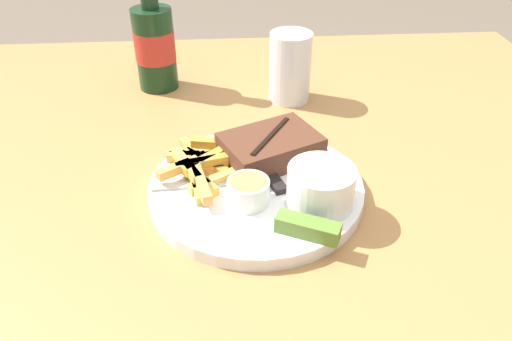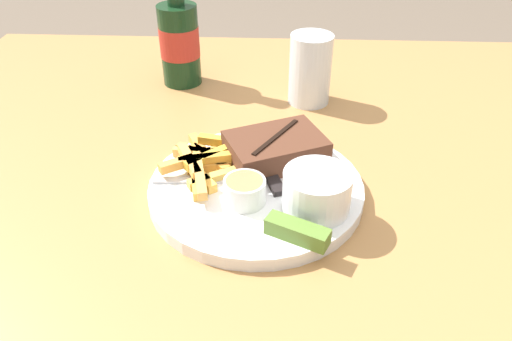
{
  "view_description": "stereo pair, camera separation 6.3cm",
  "coord_description": "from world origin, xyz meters",
  "px_view_note": "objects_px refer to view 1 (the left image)",
  "views": [
    {
      "loc": [
        -0.04,
        -0.51,
        1.14
      ],
      "look_at": [
        0.0,
        0.0,
        0.78
      ],
      "focal_mm": 35.0,
      "sensor_mm": 36.0,
      "label": 1
    },
    {
      "loc": [
        0.02,
        -0.51,
        1.14
      ],
      "look_at": [
        0.0,
        0.0,
        0.78
      ],
      "focal_mm": 35.0,
      "sensor_mm": 36.0,
      "label": 2
    }
  ],
  "objects_px": {
    "knife_utensil": "(262,167)",
    "beer_bottle": "(155,44)",
    "dinner_plate": "(256,189)",
    "fork_utensil": "(200,186)",
    "steak_portion": "(270,147)",
    "dipping_sauce_cup": "(248,191)",
    "drinking_glass": "(290,67)",
    "pickle_spear": "(308,228)",
    "coleslaw_cup": "(321,184)"
  },
  "relations": [
    {
      "from": "dipping_sauce_cup",
      "to": "drinking_glass",
      "type": "relative_size",
      "value": 0.44
    },
    {
      "from": "dinner_plate",
      "to": "fork_utensil",
      "type": "height_order",
      "value": "fork_utensil"
    },
    {
      "from": "pickle_spear",
      "to": "knife_utensil",
      "type": "bearing_deg",
      "value": 106.57
    },
    {
      "from": "steak_portion",
      "to": "knife_utensil",
      "type": "height_order",
      "value": "steak_portion"
    },
    {
      "from": "dipping_sauce_cup",
      "to": "knife_utensil",
      "type": "height_order",
      "value": "dipping_sauce_cup"
    },
    {
      "from": "coleslaw_cup",
      "to": "knife_utensil",
      "type": "height_order",
      "value": "coleslaw_cup"
    },
    {
      "from": "dinner_plate",
      "to": "steak_portion",
      "type": "distance_m",
      "value": 0.07
    },
    {
      "from": "fork_utensil",
      "to": "drinking_glass",
      "type": "bearing_deg",
      "value": 58.56
    },
    {
      "from": "steak_portion",
      "to": "dipping_sauce_cup",
      "type": "relative_size",
      "value": 2.94
    },
    {
      "from": "dipping_sauce_cup",
      "to": "pickle_spear",
      "type": "height_order",
      "value": "dipping_sauce_cup"
    },
    {
      "from": "beer_bottle",
      "to": "pickle_spear",
      "type": "bearing_deg",
      "value": -65.12
    },
    {
      "from": "knife_utensil",
      "to": "steak_portion",
      "type": "bearing_deg",
      "value": -48.6
    },
    {
      "from": "steak_portion",
      "to": "pickle_spear",
      "type": "bearing_deg",
      "value": -80.37
    },
    {
      "from": "coleslaw_cup",
      "to": "knife_utensil",
      "type": "distance_m",
      "value": 0.1
    },
    {
      "from": "coleslaw_cup",
      "to": "fork_utensil",
      "type": "height_order",
      "value": "coleslaw_cup"
    },
    {
      "from": "dipping_sauce_cup",
      "to": "coleslaw_cup",
      "type": "bearing_deg",
      "value": -5.64
    },
    {
      "from": "dinner_plate",
      "to": "pickle_spear",
      "type": "xyz_separation_m",
      "value": [
        0.05,
        -0.1,
        0.02
      ]
    },
    {
      "from": "pickle_spear",
      "to": "beer_bottle",
      "type": "relative_size",
      "value": 0.33
    },
    {
      "from": "dipping_sauce_cup",
      "to": "pickle_spear",
      "type": "relative_size",
      "value": 0.69
    },
    {
      "from": "dinner_plate",
      "to": "beer_bottle",
      "type": "distance_m",
      "value": 0.38
    },
    {
      "from": "dipping_sauce_cup",
      "to": "beer_bottle",
      "type": "distance_m",
      "value": 0.4
    },
    {
      "from": "fork_utensil",
      "to": "drinking_glass",
      "type": "xyz_separation_m",
      "value": [
        0.15,
        0.27,
        0.04
      ]
    },
    {
      "from": "fork_utensil",
      "to": "beer_bottle",
      "type": "xyz_separation_m",
      "value": [
        -0.08,
        0.34,
        0.06
      ]
    },
    {
      "from": "dinner_plate",
      "to": "fork_utensil",
      "type": "bearing_deg",
      "value": -177.16
    },
    {
      "from": "pickle_spear",
      "to": "knife_utensil",
      "type": "distance_m",
      "value": 0.14
    },
    {
      "from": "dinner_plate",
      "to": "dipping_sauce_cup",
      "type": "relative_size",
      "value": 5.36
    },
    {
      "from": "steak_portion",
      "to": "dipping_sauce_cup",
      "type": "height_order",
      "value": "steak_portion"
    },
    {
      "from": "dinner_plate",
      "to": "coleslaw_cup",
      "type": "bearing_deg",
      "value": -31.95
    },
    {
      "from": "steak_portion",
      "to": "pickle_spear",
      "type": "relative_size",
      "value": 2.02
    },
    {
      "from": "dinner_plate",
      "to": "drinking_glass",
      "type": "bearing_deg",
      "value": 73.95
    },
    {
      "from": "coleslaw_cup",
      "to": "drinking_glass",
      "type": "relative_size",
      "value": 0.69
    },
    {
      "from": "coleslaw_cup",
      "to": "beer_bottle",
      "type": "xyz_separation_m",
      "value": [
        -0.23,
        0.38,
        0.04
      ]
    },
    {
      "from": "knife_utensil",
      "to": "fork_utensil",
      "type": "bearing_deg",
      "value": 95.58
    },
    {
      "from": "pickle_spear",
      "to": "drinking_glass",
      "type": "relative_size",
      "value": 0.64
    },
    {
      "from": "fork_utensil",
      "to": "drinking_glass",
      "type": "relative_size",
      "value": 1.14
    },
    {
      "from": "steak_portion",
      "to": "fork_utensil",
      "type": "height_order",
      "value": "steak_portion"
    },
    {
      "from": "dinner_plate",
      "to": "dipping_sauce_cup",
      "type": "distance_m",
      "value": 0.05
    },
    {
      "from": "coleslaw_cup",
      "to": "fork_utensil",
      "type": "bearing_deg",
      "value": 163.71
    },
    {
      "from": "knife_utensil",
      "to": "beer_bottle",
      "type": "height_order",
      "value": "beer_bottle"
    },
    {
      "from": "fork_utensil",
      "to": "knife_utensil",
      "type": "distance_m",
      "value": 0.09
    },
    {
      "from": "coleslaw_cup",
      "to": "dipping_sauce_cup",
      "type": "distance_m",
      "value": 0.09
    },
    {
      "from": "pickle_spear",
      "to": "drinking_glass",
      "type": "distance_m",
      "value": 0.37
    },
    {
      "from": "dinner_plate",
      "to": "knife_utensil",
      "type": "bearing_deg",
      "value": 72.46
    },
    {
      "from": "knife_utensil",
      "to": "pickle_spear",
      "type": "bearing_deg",
      "value": 178.04
    },
    {
      "from": "coleslaw_cup",
      "to": "beer_bottle",
      "type": "relative_size",
      "value": 0.35
    },
    {
      "from": "drinking_glass",
      "to": "pickle_spear",
      "type": "bearing_deg",
      "value": -94.23
    },
    {
      "from": "drinking_glass",
      "to": "coleslaw_cup",
      "type": "bearing_deg",
      "value": -90.73
    },
    {
      "from": "fork_utensil",
      "to": "pickle_spear",
      "type": "bearing_deg",
      "value": -41.42
    },
    {
      "from": "steak_portion",
      "to": "drinking_glass",
      "type": "bearing_deg",
      "value": 75.84
    },
    {
      "from": "coleslaw_cup",
      "to": "steak_portion",
      "type": "bearing_deg",
      "value": 116.13
    }
  ]
}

